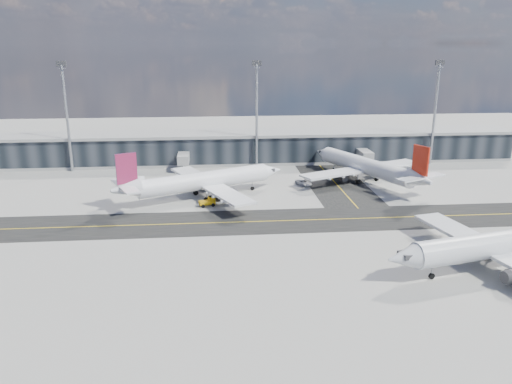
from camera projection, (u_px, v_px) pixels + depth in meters
ground at (279, 228)px, 93.26m from camera, size 300.00×300.00×0.00m
taxiway_lanes at (291, 209)px, 103.84m from camera, size 180.00×63.00×0.03m
terminal_concourse at (255, 148)px, 144.52m from camera, size 152.00×19.80×8.80m
floodlight_masts at (257, 111)px, 134.61m from camera, size 102.50×0.70×28.90m
airliner_af at (202, 181)px, 110.13m from camera, size 38.60×33.29×12.02m
airliner_redtail at (367, 167)px, 122.92m from camera, size 33.74×39.10×12.15m
airliner_near at (505, 244)px, 75.75m from camera, size 40.19×34.51×11.98m
baggage_tug at (208, 201)px, 105.63m from camera, size 3.66×2.49×2.10m
service_van at (304, 183)px, 121.36m from camera, size 4.14×5.26×1.33m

